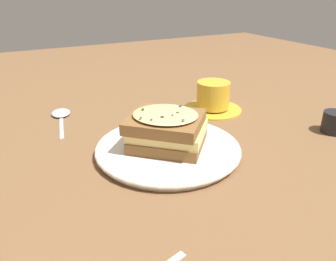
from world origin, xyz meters
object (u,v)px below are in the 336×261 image
at_px(sandwich, 167,129).
at_px(teacup_with_saucer, 213,98).
at_px(dinner_plate, 168,148).
at_px(spoon, 61,114).
at_px(condiment_pot, 335,122).

relative_size(sandwich, teacup_with_saucer, 1.24).
distance_m(dinner_plate, teacup_with_saucer, 0.25).
bearing_deg(spoon, sandwich, -53.26).
distance_m(dinner_plate, condiment_pot, 0.36).
xyz_separation_m(sandwich, teacup_with_saucer, (-0.21, -0.15, -0.02)).
bearing_deg(dinner_plate, spoon, -63.21).
relative_size(teacup_with_saucer, spoon, 0.83).
height_order(sandwich, spoon, sandwich).
bearing_deg(sandwich, teacup_with_saucer, -144.01).
bearing_deg(condiment_pot, teacup_with_saucer, -56.63).
bearing_deg(dinner_plate, sandwich, 16.00).
distance_m(spoon, condiment_pot, 0.61).
bearing_deg(condiment_pot, sandwich, -12.68).
distance_m(teacup_with_saucer, condiment_pot, 0.28).
distance_m(teacup_with_saucer, spoon, 0.37).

